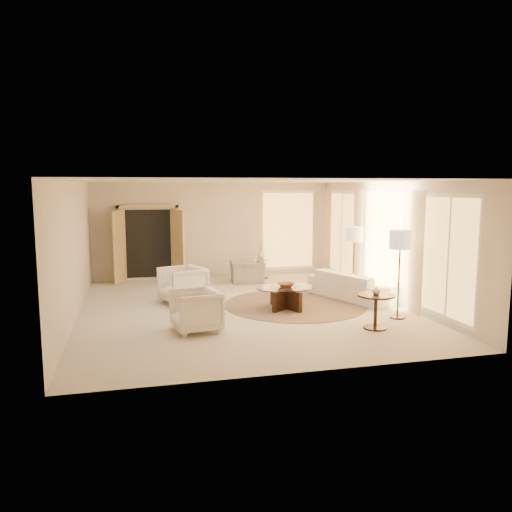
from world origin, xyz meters
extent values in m
cube|color=beige|center=(0.00, 0.00, -0.01)|extent=(7.00, 8.00, 0.02)
cube|color=white|center=(0.00, 0.00, 2.80)|extent=(7.00, 8.00, 0.02)
cube|color=beige|center=(0.00, 4.00, 1.40)|extent=(7.00, 0.04, 2.80)
cube|color=beige|center=(0.00, -4.00, 1.40)|extent=(7.00, 0.04, 2.80)
cube|color=beige|center=(-3.50, 0.00, 1.40)|extent=(0.04, 8.00, 2.80)
cube|color=beige|center=(3.50, 0.00, 1.40)|extent=(0.04, 8.00, 2.80)
cube|color=tan|center=(-1.90, 3.89, 1.08)|extent=(1.80, 0.12, 2.16)
cube|color=tan|center=(-2.70, 3.62, 1.03)|extent=(0.35, 0.66, 2.00)
cube|color=tan|center=(-1.10, 3.62, 1.03)|extent=(0.35, 0.66, 2.00)
cylinder|color=#423022|center=(1.22, 0.01, 0.01)|extent=(4.27, 4.27, 0.01)
imported|color=white|center=(2.74, 0.26, 0.33)|extent=(1.64, 2.42, 0.66)
imported|color=white|center=(-1.25, 0.81, 0.46)|extent=(1.11, 1.14, 0.93)
imported|color=white|center=(-1.24, -1.54, 0.43)|extent=(0.90, 0.94, 0.86)
imported|color=gray|center=(0.76, 2.85, 0.41)|extent=(0.98, 0.68, 0.81)
cube|color=black|center=(0.90, -0.31, 0.22)|extent=(0.46, 0.96, 0.45)
cube|color=black|center=(0.90, -0.31, 0.22)|extent=(0.80, 0.74, 0.45)
cylinder|color=white|center=(0.90, -0.31, 0.48)|extent=(1.60, 1.60, 0.02)
cylinder|color=black|center=(2.09, -2.20, 0.02)|extent=(0.44, 0.44, 0.03)
cylinder|color=black|center=(2.09, -2.20, 0.32)|extent=(0.07, 0.07, 0.63)
cylinder|color=black|center=(2.09, -2.20, 0.65)|extent=(0.70, 0.70, 0.03)
cylinder|color=#2F271A|center=(1.32, 3.40, 0.01)|extent=(0.38, 0.38, 0.03)
cylinder|color=#2F271A|center=(1.32, 3.40, 0.28)|extent=(0.06, 0.06, 0.54)
cylinder|color=white|center=(1.32, 3.40, 0.56)|extent=(0.50, 0.50, 0.03)
cylinder|color=#2F271A|center=(2.90, 0.53, 0.02)|extent=(0.29, 0.29, 0.03)
cylinder|color=#2F271A|center=(2.90, 0.53, 0.72)|extent=(0.03, 0.03, 1.45)
cylinder|color=beige|center=(2.90, 0.53, 1.53)|extent=(0.41, 0.41, 0.35)
cylinder|color=#2F271A|center=(2.90, -1.60, 0.02)|extent=(0.31, 0.31, 0.03)
cylinder|color=#2F271A|center=(2.90, -1.60, 0.77)|extent=(0.03, 0.03, 1.54)
cylinder|color=beige|center=(2.90, -1.60, 1.62)|extent=(0.44, 0.44, 0.37)
imported|color=brown|center=(0.90, -0.31, 0.53)|extent=(0.39, 0.39, 0.09)
imported|color=white|center=(2.09, -2.20, 0.74)|extent=(0.20, 0.20, 0.17)
imported|color=white|center=(1.32, 3.40, 0.69)|extent=(0.24, 0.24, 0.25)
camera|label=1|loc=(-2.33, -10.59, 2.69)|focal=35.00mm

